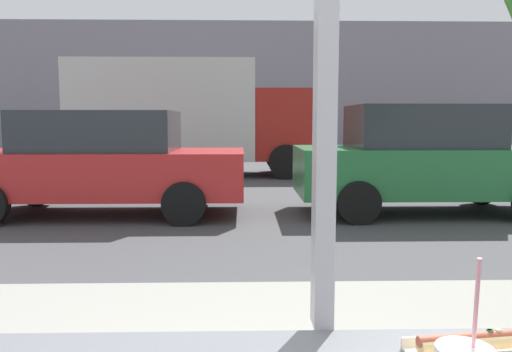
% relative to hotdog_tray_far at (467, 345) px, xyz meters
% --- Properties ---
extents(ground_plane, '(60.00, 60.00, 0.00)m').
position_rel_hotdog_tray_far_xyz_m(ground_plane, '(-0.30, 8.10, -1.01)').
color(ground_plane, '#424244').
extents(window_wall, '(2.71, 0.20, 2.90)m').
position_rel_hotdog_tray_far_xyz_m(window_wall, '(-0.30, 0.18, 0.79)').
color(window_wall, '#423D38').
rests_on(window_wall, ground).
extents(building_facade_far, '(28.00, 1.20, 5.88)m').
position_rel_hotdog_tray_far_xyz_m(building_facade_far, '(-0.30, 22.32, 1.93)').
color(building_facade_far, gray).
rests_on(building_facade_far, ground).
extents(hotdog_tray_far, '(0.28, 0.14, 0.05)m').
position_rel_hotdog_tray_far_xyz_m(hotdog_tray_far, '(0.00, 0.00, 0.00)').
color(hotdog_tray_far, beige).
rests_on(hotdog_tray_far, window_counter).
extents(parked_car_red, '(4.55, 1.97, 1.66)m').
position_rel_hotdog_tray_far_xyz_m(parked_car_red, '(-2.77, 7.07, -0.16)').
color(parked_car_red, red).
rests_on(parked_car_red, ground).
extents(parked_car_green, '(4.22, 1.92, 1.76)m').
position_rel_hotdog_tray_far_xyz_m(parked_car_green, '(2.46, 7.07, -0.12)').
color(parked_car_green, '#236B38').
rests_on(parked_car_green, ground).
extents(box_truck, '(6.67, 2.44, 3.11)m').
position_rel_hotdog_tray_far_xyz_m(box_truck, '(-1.97, 13.03, 0.66)').
color(box_truck, beige).
rests_on(box_truck, ground).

